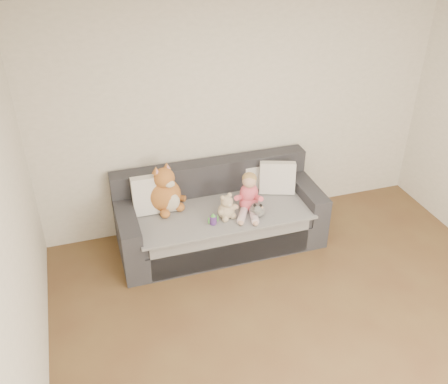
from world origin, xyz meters
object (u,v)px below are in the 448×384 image
object	(u,v)px
toddler	(249,196)
teddy_bear	(227,209)
plush_cat	(165,193)
sofa	(219,217)
sippy_cup	(213,219)

from	to	relation	value
toddler	teddy_bear	xyz separation A→B (m)	(-0.26, -0.06, -0.07)
plush_cat	sofa	bearing A→B (deg)	-33.95
sofa	toddler	bearing A→B (deg)	-35.25
teddy_bear	sippy_cup	size ratio (longest dim) A/B	2.30
toddler	teddy_bear	world-z (taller)	toddler
sofa	toddler	xyz separation A→B (m)	(0.27, -0.19, 0.35)
sofa	plush_cat	bearing A→B (deg)	169.74
sofa	toddler	world-z (taller)	toddler
sofa	sippy_cup	size ratio (longest dim) A/B	17.50
plush_cat	sippy_cup	distance (m)	0.60
plush_cat	teddy_bear	distance (m)	0.68
plush_cat	teddy_bear	bearing A→B (deg)	-55.97
sippy_cup	toddler	bearing A→B (deg)	16.87
sofa	sippy_cup	distance (m)	0.43
toddler	teddy_bear	distance (m)	0.28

